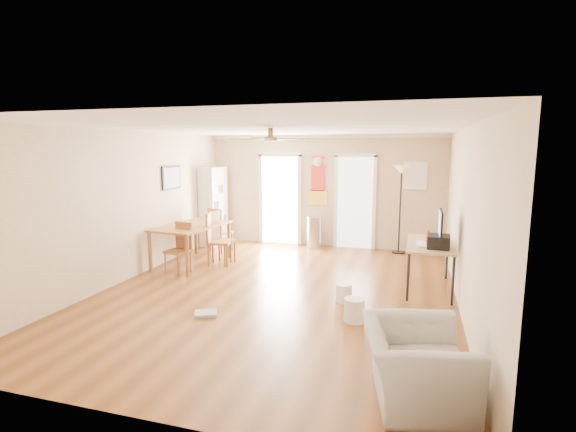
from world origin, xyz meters
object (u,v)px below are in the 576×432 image
(dining_table, at_px, (192,245))
(wastebasket_b, at_px, (354,310))
(dining_chair_right_a, at_px, (222,238))
(armchair, at_px, (416,365))
(printer, at_px, (439,242))
(wastebasket_a, at_px, (344,293))
(dining_chair_far, at_px, (221,230))
(dining_chair_right_b, at_px, (219,239))
(torchiere_lamp, at_px, (400,210))
(bookshelf, at_px, (214,206))
(computer_desk, at_px, (429,266))
(dining_chair_near, at_px, (178,248))
(trash_can, at_px, (314,232))

(dining_table, height_order, wastebasket_b, dining_table)
(dining_chair_right_a, distance_m, armchair, 5.38)
(printer, height_order, wastebasket_a, printer)
(dining_chair_far, bearing_deg, printer, 177.95)
(dining_chair_right_b, relative_size, wastebasket_a, 3.71)
(torchiere_lamp, distance_m, armchair, 5.81)
(dining_chair_far, height_order, wastebasket_b, dining_chair_far)
(bookshelf, xyz_separation_m, armchair, (4.69, -5.44, -0.58))
(bookshelf, height_order, computer_desk, bookshelf)
(computer_desk, bearing_deg, armchair, -93.24)
(dining_chair_near, bearing_deg, torchiere_lamp, 48.10)
(printer, xyz_separation_m, wastebasket_b, (-1.09, -1.40, -0.71))
(wastebasket_b, bearing_deg, dining_chair_right_a, 143.36)
(bookshelf, xyz_separation_m, trash_can, (2.40, 0.31, -0.56))
(wastebasket_a, bearing_deg, trash_can, 110.13)
(bookshelf, xyz_separation_m, dining_chair_right_b, (0.94, -1.69, -0.41))
(wastebasket_b, bearing_deg, dining_chair_near, 158.49)
(dining_table, bearing_deg, bookshelf, 102.38)
(dining_table, distance_m, trash_can, 2.91)
(dining_chair_far, height_order, computer_desk, dining_chair_far)
(dining_chair_right_a, height_order, wastebasket_a, dining_chair_right_a)
(wastebasket_b, bearing_deg, torchiere_lamp, 84.32)
(dining_chair_right_a, bearing_deg, dining_chair_far, 33.31)
(torchiere_lamp, height_order, printer, torchiere_lamp)
(computer_desk, height_order, wastebasket_a, computer_desk)
(bookshelf, bearing_deg, dining_chair_right_a, -72.11)
(torchiere_lamp, height_order, computer_desk, torchiere_lamp)
(trash_can, distance_m, printer, 3.77)
(dining_table, distance_m, dining_chair_far, 1.20)
(dining_chair_right_a, height_order, trash_can, dining_chair_right_a)
(trash_can, distance_m, armchair, 6.19)
(dining_chair_near, distance_m, armchair, 5.21)
(wastebasket_b, bearing_deg, dining_table, 150.50)
(dining_table, xyz_separation_m, trash_can, (2.01, 2.11, -0.03))
(torchiere_lamp, bearing_deg, printer, -75.83)
(wastebasket_a, bearing_deg, dining_chair_far, 142.08)
(bookshelf, relative_size, wastebasket_b, 5.78)
(dining_table, height_order, dining_chair_far, dining_chair_far)
(dining_chair_right_b, height_order, wastebasket_a, dining_chair_right_b)
(torchiere_lamp, relative_size, armchair, 1.84)
(dining_chair_far, distance_m, trash_can, 2.15)
(printer, bearing_deg, dining_chair_near, -176.41)
(wastebasket_a, height_order, wastebasket_b, wastebasket_b)
(torchiere_lamp, bearing_deg, dining_chair_right_b, -149.17)
(trash_can, relative_size, computer_desk, 0.51)
(dining_chair_right_b, distance_m, wastebasket_b, 3.64)
(trash_can, relative_size, wastebasket_b, 2.28)
(bookshelf, xyz_separation_m, computer_desk, (4.89, -2.08, -0.54))
(dining_chair_right_b, bearing_deg, trash_can, -49.19)
(trash_can, xyz_separation_m, computer_desk, (2.48, -2.39, 0.02))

